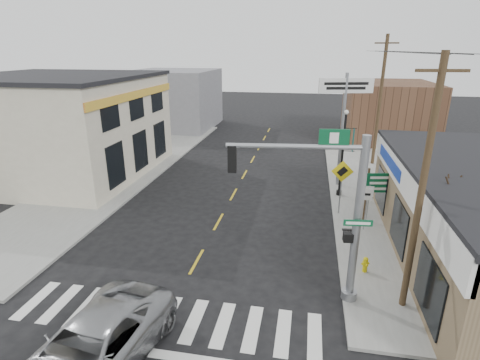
% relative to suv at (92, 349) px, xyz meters
% --- Properties ---
extents(ground, '(140.00, 140.00, 0.00)m').
position_rel_suv_xyz_m(ground, '(1.15, 2.13, -0.80)').
color(ground, black).
rests_on(ground, ground).
extents(sidewalk_right, '(6.00, 38.00, 0.13)m').
position_rel_suv_xyz_m(sidewalk_right, '(10.15, 15.13, -0.74)').
color(sidewalk_right, gray).
rests_on(sidewalk_right, ground).
extents(sidewalk_left, '(6.00, 38.00, 0.13)m').
position_rel_suv_xyz_m(sidewalk_left, '(-7.85, 15.13, -0.74)').
color(sidewalk_left, gray).
rests_on(sidewalk_left, ground).
extents(center_line, '(0.12, 56.00, 0.01)m').
position_rel_suv_xyz_m(center_line, '(1.15, 10.13, -0.80)').
color(center_line, gold).
rests_on(center_line, ground).
extents(crosswalk, '(11.00, 2.20, 0.01)m').
position_rel_suv_xyz_m(crosswalk, '(1.15, 2.53, -0.80)').
color(crosswalk, silver).
rests_on(crosswalk, ground).
extents(left_building, '(12.00, 12.00, 6.80)m').
position_rel_suv_xyz_m(left_building, '(-11.85, 16.13, 2.60)').
color(left_building, beige).
rests_on(left_building, ground).
extents(bldg_distant_right, '(8.00, 10.00, 5.60)m').
position_rel_suv_xyz_m(bldg_distant_right, '(13.15, 32.13, 2.00)').
color(bldg_distant_right, brown).
rests_on(bldg_distant_right, ground).
extents(bldg_distant_left, '(9.00, 10.00, 6.40)m').
position_rel_suv_xyz_m(bldg_distant_left, '(-9.85, 34.13, 2.40)').
color(bldg_distant_left, slate).
rests_on(bldg_distant_left, ground).
extents(suv, '(3.43, 6.08, 1.60)m').
position_rel_suv_xyz_m(suv, '(0.00, 0.00, 0.00)').
color(suv, '#97999C').
rests_on(suv, ground).
extents(traffic_signal_pole, '(4.89, 0.38, 6.19)m').
position_rel_suv_xyz_m(traffic_signal_pole, '(6.62, 4.58, 3.01)').
color(traffic_signal_pole, gray).
rests_on(traffic_signal_pole, sidewalk_right).
extents(guide_sign, '(1.63, 0.14, 2.86)m').
position_rel_suv_xyz_m(guide_sign, '(9.35, 11.43, 1.18)').
color(guide_sign, '#483621').
rests_on(guide_sign, sidewalk_right).
extents(fire_hydrant, '(0.21, 0.21, 0.66)m').
position_rel_suv_xyz_m(fire_hydrant, '(8.13, 6.45, -0.31)').
color(fire_hydrant, '#C0B009').
rests_on(fire_hydrant, sidewalk_right).
extents(ped_crossing_sign, '(1.17, 0.08, 3.00)m').
position_rel_suv_xyz_m(ped_crossing_sign, '(7.45, 12.12, 1.36)').
color(ped_crossing_sign, gray).
rests_on(ped_crossing_sign, sidewalk_right).
extents(lamp_post, '(0.68, 0.53, 5.23)m').
position_rel_suv_xyz_m(lamp_post, '(7.69, 14.94, 2.36)').
color(lamp_post, black).
rests_on(lamp_post, sidewalk_right).
extents(dance_center_sign, '(3.38, 0.21, 7.18)m').
position_rel_suv_xyz_m(dance_center_sign, '(7.65, 16.87, 4.70)').
color(dance_center_sign, gray).
rests_on(dance_center_sign, sidewalk_right).
extents(bare_tree, '(2.52, 2.52, 5.05)m').
position_rel_suv_xyz_m(bare_tree, '(11.18, 6.23, 3.30)').
color(bare_tree, black).
rests_on(bare_tree, sidewalk_right).
extents(shrub_front, '(1.22, 1.22, 0.92)m').
position_rel_suv_xyz_m(shrub_front, '(11.81, 6.05, -0.21)').
color(shrub_front, '#163213').
rests_on(shrub_front, sidewalk_right).
extents(shrub_back, '(1.23, 1.23, 0.92)m').
position_rel_suv_xyz_m(shrub_back, '(12.15, 8.56, -0.21)').
color(shrub_back, black).
rests_on(shrub_back, sidewalk_right).
extents(utility_pole_near, '(1.48, 0.22, 8.51)m').
position_rel_suv_xyz_m(utility_pole_near, '(9.19, 4.56, 3.69)').
color(utility_pole_near, '#4C3328').
rests_on(utility_pole_near, sidewalk_right).
extents(utility_pole_far, '(1.66, 0.25, 9.54)m').
position_rel_suv_xyz_m(utility_pole_far, '(10.65, 22.34, 4.22)').
color(utility_pole_far, '#493724').
rests_on(utility_pole_far, sidewalk_right).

